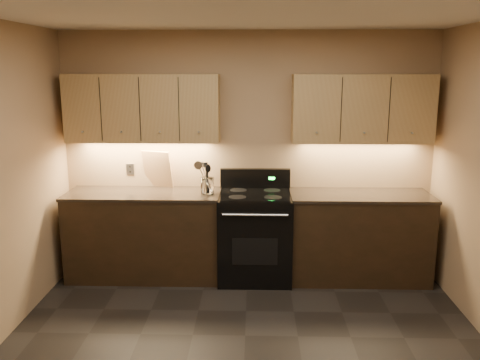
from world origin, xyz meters
The scene contains 15 objects.
ceiling centered at (0.00, 0.00, 2.60)m, with size 4.00×4.00×0.00m, color silver.
wall_back centered at (0.00, 2.00, 1.30)m, with size 4.00×0.04×2.60m, color tan.
counter_left centered at (-1.10, 1.70, 0.47)m, with size 1.62×0.62×0.93m.
counter_right centered at (1.18, 1.70, 0.47)m, with size 1.46×0.62×0.93m.
stove centered at (0.08, 1.68, 0.48)m, with size 0.76×0.68×1.14m.
upper_cab_left centered at (-1.10, 1.85, 1.80)m, with size 1.60×0.30×0.70m, color tan.
upper_cab_right centered at (1.18, 1.85, 1.80)m, with size 1.44×0.30×0.70m, color tan.
outlet_plate centered at (-1.30, 1.99, 1.12)m, with size 0.09×0.01×0.12m, color #B2B5BA.
utensil_crock centered at (-0.42, 1.68, 1.01)m, with size 0.17×0.17×0.17m.
cutting_board centered at (-0.99, 1.94, 1.13)m, with size 0.33×0.02×0.42m, color tan.
wooden_spoon centered at (-0.44, 1.67, 1.09)m, with size 0.06×0.06×0.29m, color tan, non-canonical shape.
black_spoon centered at (-0.42, 1.69, 1.09)m, with size 0.06×0.06×0.29m, color black, non-canonical shape.
black_turner centered at (-0.41, 1.66, 1.11)m, with size 0.08×0.08×0.32m, color black, non-canonical shape.
steel_spatula centered at (-0.39, 1.70, 1.11)m, with size 0.08×0.08×0.34m, color silver, non-canonical shape.
steel_skimmer centered at (-0.38, 1.66, 1.11)m, with size 0.09×0.09×0.34m, color silver, non-canonical shape.
Camera 1 is at (0.07, -3.46, 2.21)m, focal length 38.00 mm.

